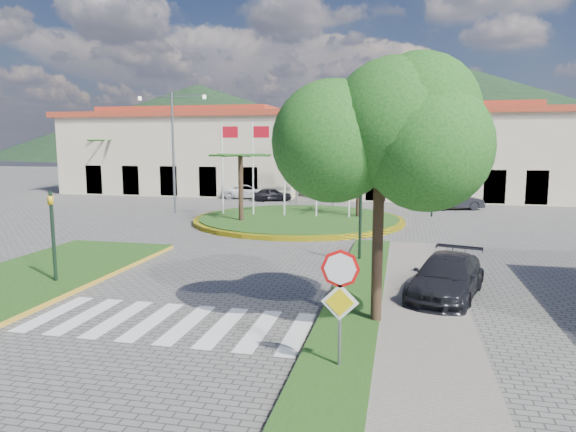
% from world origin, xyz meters
% --- Properties ---
extents(ground, '(160.00, 160.00, 0.00)m').
position_xyz_m(ground, '(0.00, 0.00, 0.00)').
color(ground, '#5E5C59').
rests_on(ground, ground).
extents(sidewalk_right, '(4.00, 28.00, 0.15)m').
position_xyz_m(sidewalk_right, '(6.00, 2.00, 0.07)').
color(sidewalk_right, gray).
rests_on(sidewalk_right, ground).
extents(verge_right, '(1.60, 28.00, 0.18)m').
position_xyz_m(verge_right, '(4.80, 2.00, 0.09)').
color(verge_right, '#1F4513').
rests_on(verge_right, ground).
extents(median_left, '(5.00, 14.00, 0.18)m').
position_xyz_m(median_left, '(-6.50, 6.00, 0.09)').
color(median_left, '#1F4513').
rests_on(median_left, ground).
extents(crosswalk, '(8.00, 3.00, 0.01)m').
position_xyz_m(crosswalk, '(0.00, 4.00, 0.01)').
color(crosswalk, silver).
rests_on(crosswalk, ground).
extents(roundabout_island, '(12.70, 12.70, 6.00)m').
position_xyz_m(roundabout_island, '(0.00, 22.00, 0.17)').
color(roundabout_island, yellow).
rests_on(roundabout_island, ground).
extents(stop_sign, '(0.80, 0.11, 2.65)m').
position_xyz_m(stop_sign, '(4.90, 1.96, 1.79)').
color(stop_sign, slate).
rests_on(stop_sign, ground).
extents(deciduous_tree, '(3.60, 3.60, 6.80)m').
position_xyz_m(deciduous_tree, '(5.50, 5.00, 5.18)').
color(deciduous_tree, black).
rests_on(deciduous_tree, ground).
extents(traffic_light_left, '(0.15, 0.18, 3.20)m').
position_xyz_m(traffic_light_left, '(-5.20, 6.50, 1.94)').
color(traffic_light_left, black).
rests_on(traffic_light_left, ground).
extents(traffic_light_right, '(0.15, 0.18, 3.20)m').
position_xyz_m(traffic_light_right, '(4.50, 12.00, 1.94)').
color(traffic_light_right, black).
rests_on(traffic_light_right, ground).
extents(traffic_light_far, '(0.18, 0.15, 3.20)m').
position_xyz_m(traffic_light_far, '(8.00, 26.00, 1.94)').
color(traffic_light_far, black).
rests_on(traffic_light_far, ground).
extents(direction_sign_west, '(1.60, 0.14, 5.20)m').
position_xyz_m(direction_sign_west, '(-2.00, 30.97, 3.53)').
color(direction_sign_west, slate).
rests_on(direction_sign_west, ground).
extents(direction_sign_east, '(1.60, 0.14, 5.20)m').
position_xyz_m(direction_sign_east, '(3.00, 30.97, 3.53)').
color(direction_sign_east, slate).
rests_on(direction_sign_east, ground).
extents(street_lamp_centre, '(4.80, 0.16, 8.00)m').
position_xyz_m(street_lamp_centre, '(1.00, 30.00, 4.50)').
color(street_lamp_centre, slate).
rests_on(street_lamp_centre, ground).
extents(street_lamp_west, '(4.80, 0.16, 8.00)m').
position_xyz_m(street_lamp_west, '(-9.00, 24.00, 4.50)').
color(street_lamp_west, slate).
rests_on(street_lamp_west, ground).
extents(building_left, '(23.32, 9.54, 8.05)m').
position_xyz_m(building_left, '(-14.00, 38.00, 3.90)').
color(building_left, beige).
rests_on(building_left, ground).
extents(building_right, '(19.08, 9.54, 8.05)m').
position_xyz_m(building_right, '(10.00, 38.00, 3.90)').
color(building_right, beige).
rests_on(building_right, ground).
extents(hill_far_west, '(140.00, 140.00, 22.00)m').
position_xyz_m(hill_far_west, '(-55.00, 140.00, 11.00)').
color(hill_far_west, black).
rests_on(hill_far_west, ground).
extents(hill_far_mid, '(180.00, 180.00, 30.00)m').
position_xyz_m(hill_far_mid, '(15.00, 160.00, 15.00)').
color(hill_far_mid, black).
rests_on(hill_far_mid, ground).
extents(hill_near_back, '(110.00, 110.00, 16.00)m').
position_xyz_m(hill_near_back, '(-10.00, 130.00, 8.00)').
color(hill_near_back, black).
rests_on(hill_near_back, ground).
extents(white_van, '(4.64, 2.89, 1.20)m').
position_xyz_m(white_van, '(-6.81, 33.80, 0.60)').
color(white_van, white).
rests_on(white_van, ground).
extents(car_dark_a, '(3.44, 2.44, 1.09)m').
position_xyz_m(car_dark_a, '(-4.32, 32.45, 0.54)').
color(car_dark_a, black).
rests_on(car_dark_a, ground).
extents(car_dark_b, '(4.14, 2.53, 1.29)m').
position_xyz_m(car_dark_b, '(9.81, 30.00, 0.64)').
color(car_dark_b, black).
rests_on(car_dark_b, ground).
extents(car_side_right, '(2.95, 4.84, 1.31)m').
position_xyz_m(car_side_right, '(7.50, 7.95, 0.65)').
color(car_side_right, black).
rests_on(car_side_right, ground).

